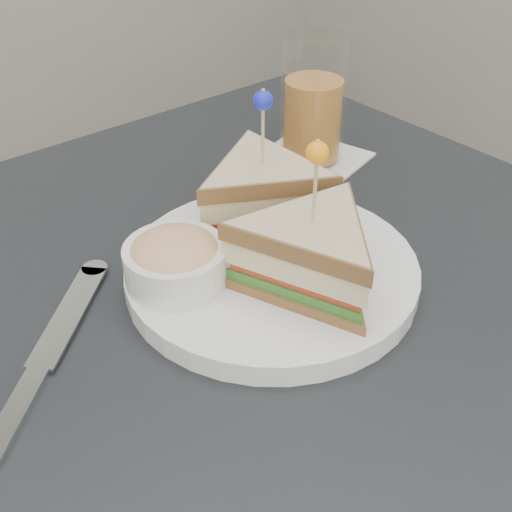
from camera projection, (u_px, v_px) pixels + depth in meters
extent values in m
cube|color=black|center=(255.00, 329.00, 0.54)|extent=(0.80, 0.80, 0.03)
cylinder|color=black|center=(279.00, 299.00, 1.16)|extent=(0.04, 0.04, 0.72)
cylinder|color=white|center=(271.00, 273.00, 0.56)|extent=(0.33, 0.33, 0.02)
cylinder|color=white|center=(272.00, 264.00, 0.56)|extent=(0.33, 0.33, 0.00)
cylinder|color=#D6C77B|center=(315.00, 189.00, 0.48)|extent=(0.00, 0.00, 0.08)
sphere|color=orange|center=(317.00, 153.00, 0.46)|extent=(0.02, 0.02, 0.02)
cylinder|color=#D6C77B|center=(263.00, 134.00, 0.55)|extent=(0.00, 0.00, 0.08)
sphere|color=#1A22C9|center=(263.00, 100.00, 0.54)|extent=(0.02, 0.02, 0.02)
cylinder|color=white|center=(176.00, 266.00, 0.53)|extent=(0.11, 0.11, 0.04)
ellipsoid|color=#E0B772|center=(175.00, 253.00, 0.52)|extent=(0.10, 0.10, 0.03)
cube|color=silver|center=(14.00, 415.00, 0.44)|extent=(0.09, 0.08, 0.01)
cube|color=silver|center=(69.00, 314.00, 0.52)|extent=(0.11, 0.10, 0.00)
cylinder|color=silver|center=(95.00, 269.00, 0.57)|extent=(0.03, 0.03, 0.00)
cube|color=white|center=(310.00, 159.00, 0.75)|extent=(0.14, 0.14, 0.00)
cylinder|color=#C37C37|center=(312.00, 119.00, 0.72)|extent=(0.08, 0.08, 0.09)
cylinder|color=white|center=(313.00, 100.00, 0.71)|extent=(0.09, 0.09, 0.14)
cube|color=white|center=(313.00, 80.00, 0.71)|extent=(0.02, 0.02, 0.02)
cube|color=white|center=(313.00, 91.00, 0.69)|extent=(0.02, 0.02, 0.02)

